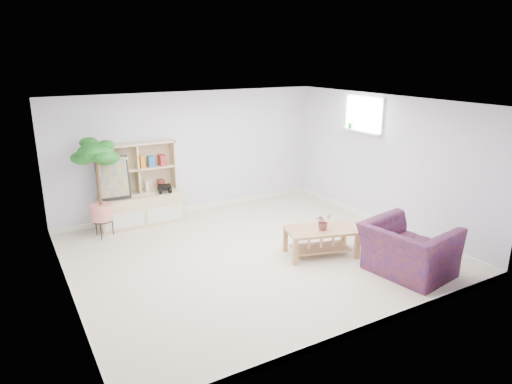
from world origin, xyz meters
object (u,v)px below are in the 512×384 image
floor_tree (99,189)px  armchair (409,246)px  coffee_table (321,242)px  storage_unit (140,185)px

floor_tree → armchair: bearing=-45.9°
coffee_table → floor_tree: bearing=155.4°
storage_unit → floor_tree: size_ratio=0.88×
coffee_table → floor_tree: size_ratio=0.62×
floor_tree → armchair: 5.08m
coffee_table → floor_tree: floor_tree is taller
coffee_table → floor_tree: 3.82m
storage_unit → armchair: (2.75, -3.93, -0.33)m
coffee_table → floor_tree: (-2.84, 2.48, 0.65)m
storage_unit → coffee_table: size_ratio=1.42×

